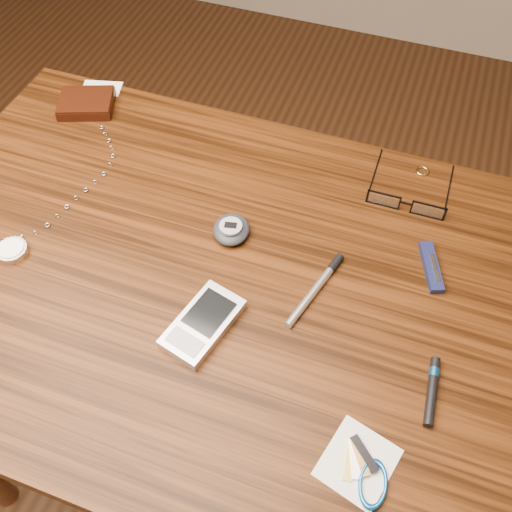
{
  "coord_description": "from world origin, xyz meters",
  "views": [
    {
      "loc": [
        0.23,
        -0.43,
        1.44
      ],
      "look_at": [
        0.06,
        0.04,
        0.76
      ],
      "focal_mm": 40.0,
      "sensor_mm": 36.0,
      "label": 1
    }
  ],
  "objects_px": {
    "notepad_keys": "(366,473)",
    "eyeglasses": "(406,202)",
    "pocket_watch": "(17,245)",
    "silver_pen": "(319,284)",
    "pda_phone": "(203,323)",
    "pedometer": "(231,229)",
    "desk": "(213,308)",
    "pocket_knife": "(431,267)",
    "wallet_and_card": "(87,103)"
  },
  "relations": [
    {
      "from": "notepad_keys",
      "to": "eyeglasses",
      "type": "bearing_deg",
      "value": 94.76
    },
    {
      "from": "pocket_watch",
      "to": "silver_pen",
      "type": "distance_m",
      "value": 0.46
    },
    {
      "from": "pda_phone",
      "to": "pedometer",
      "type": "bearing_deg",
      "value": 97.83
    },
    {
      "from": "pocket_watch",
      "to": "pda_phone",
      "type": "bearing_deg",
      "value": -5.58
    },
    {
      "from": "desk",
      "to": "pocket_watch",
      "type": "xyz_separation_m",
      "value": [
        -0.29,
        -0.06,
        0.11
      ]
    },
    {
      "from": "pda_phone",
      "to": "pocket_knife",
      "type": "relative_size",
      "value": 1.47
    },
    {
      "from": "pocket_watch",
      "to": "pedometer",
      "type": "distance_m",
      "value": 0.33
    },
    {
      "from": "desk",
      "to": "notepad_keys",
      "type": "relative_size",
      "value": 9.58
    },
    {
      "from": "pda_phone",
      "to": "silver_pen",
      "type": "bearing_deg",
      "value": 41.87
    },
    {
      "from": "notepad_keys",
      "to": "pocket_knife",
      "type": "distance_m",
      "value": 0.32
    },
    {
      "from": "eyeglasses",
      "to": "pda_phone",
      "type": "relative_size",
      "value": 0.99
    },
    {
      "from": "pda_phone",
      "to": "silver_pen",
      "type": "height_order",
      "value": "pda_phone"
    },
    {
      "from": "pocket_watch",
      "to": "pda_phone",
      "type": "distance_m",
      "value": 0.32
    },
    {
      "from": "wallet_and_card",
      "to": "eyeglasses",
      "type": "bearing_deg",
      "value": -4.48
    },
    {
      "from": "pedometer",
      "to": "wallet_and_card",
      "type": "bearing_deg",
      "value": 152.03
    },
    {
      "from": "wallet_and_card",
      "to": "pda_phone",
      "type": "distance_m",
      "value": 0.53
    },
    {
      "from": "eyeglasses",
      "to": "pocket_watch",
      "type": "distance_m",
      "value": 0.61
    },
    {
      "from": "eyeglasses",
      "to": "wallet_and_card",
      "type": "bearing_deg",
      "value": 175.52
    },
    {
      "from": "silver_pen",
      "to": "pda_phone",
      "type": "bearing_deg",
      "value": -138.13
    },
    {
      "from": "pedometer",
      "to": "notepad_keys",
      "type": "distance_m",
      "value": 0.4
    },
    {
      "from": "pocket_watch",
      "to": "eyeglasses",
      "type": "bearing_deg",
      "value": 27.47
    },
    {
      "from": "pedometer",
      "to": "desk",
      "type": "bearing_deg",
      "value": -94.37
    },
    {
      "from": "silver_pen",
      "to": "pocket_watch",
      "type": "bearing_deg",
      "value": -169.06
    },
    {
      "from": "pda_phone",
      "to": "pedometer",
      "type": "distance_m",
      "value": 0.17
    },
    {
      "from": "eyeglasses",
      "to": "pocket_watch",
      "type": "relative_size",
      "value": 0.4
    },
    {
      "from": "desk",
      "to": "wallet_and_card",
      "type": "relative_size",
      "value": 6.88
    },
    {
      "from": "eyeglasses",
      "to": "pda_phone",
      "type": "distance_m",
      "value": 0.38
    },
    {
      "from": "pedometer",
      "to": "pocket_knife",
      "type": "xyz_separation_m",
      "value": [
        0.3,
        0.04,
        -0.01
      ]
    },
    {
      "from": "eyeglasses",
      "to": "silver_pen",
      "type": "height_order",
      "value": "eyeglasses"
    },
    {
      "from": "pda_phone",
      "to": "silver_pen",
      "type": "distance_m",
      "value": 0.18
    },
    {
      "from": "pocket_watch",
      "to": "desk",
      "type": "bearing_deg",
      "value": 10.98
    },
    {
      "from": "eyeglasses",
      "to": "pedometer",
      "type": "xyz_separation_m",
      "value": [
        -0.24,
        -0.15,
        -0.0
      ]
    },
    {
      "from": "pda_phone",
      "to": "notepad_keys",
      "type": "height_order",
      "value": "pda_phone"
    },
    {
      "from": "desk",
      "to": "wallet_and_card",
      "type": "height_order",
      "value": "wallet_and_card"
    },
    {
      "from": "notepad_keys",
      "to": "silver_pen",
      "type": "bearing_deg",
      "value": 117.63
    },
    {
      "from": "notepad_keys",
      "to": "pocket_watch",
      "type": "bearing_deg",
      "value": 165.48
    },
    {
      "from": "pocket_watch",
      "to": "pda_phone",
      "type": "height_order",
      "value": "pda_phone"
    },
    {
      "from": "pedometer",
      "to": "silver_pen",
      "type": "xyz_separation_m",
      "value": [
        0.15,
        -0.05,
        -0.01
      ]
    },
    {
      "from": "wallet_and_card",
      "to": "pocket_watch",
      "type": "height_order",
      "value": "wallet_and_card"
    },
    {
      "from": "pocket_knife",
      "to": "silver_pen",
      "type": "xyz_separation_m",
      "value": [
        -0.15,
        -0.08,
        0.0
      ]
    },
    {
      "from": "pocket_watch",
      "to": "pedometer",
      "type": "height_order",
      "value": "pedometer"
    },
    {
      "from": "silver_pen",
      "to": "notepad_keys",
      "type": "bearing_deg",
      "value": -62.37
    },
    {
      "from": "wallet_and_card",
      "to": "pda_phone",
      "type": "height_order",
      "value": "wallet_and_card"
    },
    {
      "from": "pda_phone",
      "to": "pocket_knife",
      "type": "bearing_deg",
      "value": 36.07
    },
    {
      "from": "pocket_watch",
      "to": "pocket_knife",
      "type": "relative_size",
      "value": 3.6
    },
    {
      "from": "pda_phone",
      "to": "pocket_knife",
      "type": "distance_m",
      "value": 0.35
    },
    {
      "from": "eyeglasses",
      "to": "pocket_knife",
      "type": "height_order",
      "value": "eyeglasses"
    },
    {
      "from": "pocket_knife",
      "to": "pocket_watch",
      "type": "bearing_deg",
      "value": -163.95
    },
    {
      "from": "pocket_watch",
      "to": "pda_phone",
      "type": "xyz_separation_m",
      "value": [
        0.32,
        -0.03,
        0.0
      ]
    },
    {
      "from": "desk",
      "to": "pedometer",
      "type": "xyz_separation_m",
      "value": [
        0.01,
        0.08,
        0.11
      ]
    }
  ]
}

